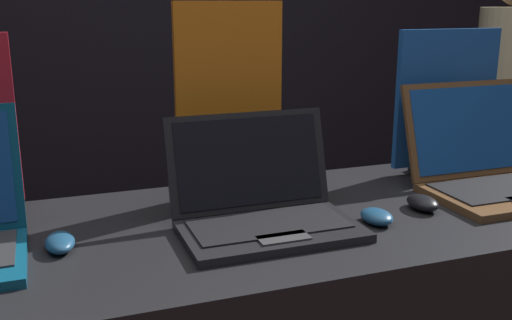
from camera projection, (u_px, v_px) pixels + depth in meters
The scene contains 9 objects.
wall_back at pixel (139, 11), 2.70m from camera, with size 8.00×0.05×2.80m.
mouse_front at pixel (60, 242), 1.25m from camera, with size 0.06×0.11×0.03m.
laptop_middle at pixel (260, 203), 1.37m from camera, with size 0.40×0.31×0.25m.
mouse_middle at pixel (377, 217), 1.40m from camera, with size 0.07×0.09×0.03m.
promo_stand_middle at pixel (228, 106), 1.54m from camera, with size 0.28×0.07×0.50m.
laptop_back at pixel (490, 167), 1.63m from camera, with size 0.39×0.37×0.28m.
mouse_back at pixel (423, 203), 1.49m from camera, with size 0.07×0.10×0.04m.
promo_stand_back at pixel (446, 105), 1.78m from camera, with size 0.34×0.07×0.43m.
person_bystander at pixel (504, 143), 2.63m from camera, with size 0.31×0.31×1.61m.
Camera 1 is at (-0.45, -0.91, 1.45)m, focal length 42.00 mm.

